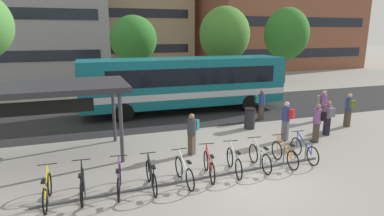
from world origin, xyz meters
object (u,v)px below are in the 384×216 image
(commuter_olive_pack_5, at_px, (349,108))
(transit_shelter, at_px, (45,90))
(parked_bicycle_yellow_0, at_px, (47,191))
(parked_bicycle_silver_7, at_px, (260,158))
(parked_bicycle_purple_2, at_px, (119,181))
(parked_bicycle_silver_6, at_px, (234,162))
(parked_bicycle_orange_8, at_px, (285,154))
(commuter_red_pack_2, at_px, (287,118))
(street_tree_2, at_px, (225,35))
(commuter_grey_pack_0, at_px, (328,116))
(city_bus, at_px, (184,82))
(parked_bicycle_white_4, at_px, (184,172))
(commuter_black_pack_4, at_px, (318,120))
(parked_bicycle_blue_9, at_px, (304,150))
(street_tree_1, at_px, (286,34))
(parked_bicycle_red_5, at_px, (209,166))
(commuter_teal_pack_1, at_px, (192,131))
(commuter_teal_pack_6, at_px, (261,103))
(street_tree_0, at_px, (133,39))
(trash_bin, at_px, (250,118))
(parked_bicycle_black_3, at_px, (151,177))
(parked_bicycle_black_1, at_px, (82,186))
(commuter_grey_pack_3, at_px, (323,103))

(commuter_olive_pack_5, bearing_deg, transit_shelter, 92.47)
(parked_bicycle_yellow_0, bearing_deg, parked_bicycle_silver_7, -86.57)
(parked_bicycle_purple_2, relative_size, parked_bicycle_silver_6, 1.00)
(parked_bicycle_orange_8, bearing_deg, commuter_red_pack_2, -33.56)
(commuter_olive_pack_5, distance_m, street_tree_2, 11.69)
(parked_bicycle_silver_6, xyz_separation_m, commuter_grey_pack_0, (5.90, 2.33, 0.55))
(city_bus, relative_size, parked_bicycle_white_4, 7.00)
(city_bus, bearing_deg, parked_bicycle_silver_7, 91.01)
(parked_bicycle_yellow_0, relative_size, commuter_black_pack_4, 1.01)
(parked_bicycle_blue_9, distance_m, street_tree_1, 20.12)
(parked_bicycle_red_5, relative_size, commuter_grey_pack_0, 1.05)
(parked_bicycle_blue_9, distance_m, commuter_red_pack_2, 2.28)
(commuter_teal_pack_1, relative_size, street_tree_1, 0.24)
(parked_bicycle_purple_2, bearing_deg, parked_bicycle_silver_7, -79.06)
(parked_bicycle_orange_8, height_order, commuter_teal_pack_6, commuter_teal_pack_6)
(parked_bicycle_orange_8, distance_m, street_tree_0, 18.02)
(parked_bicycle_yellow_0, xyz_separation_m, commuter_olive_pack_5, (13.65, 3.29, 0.60))
(trash_bin, xyz_separation_m, street_tree_2, (2.94, 9.65, 4.00))
(city_bus, xyz_separation_m, commuter_red_pack_2, (2.62, -6.60, -0.76))
(parked_bicycle_black_3, bearing_deg, transit_shelter, 41.66)
(commuter_teal_pack_1, height_order, commuter_black_pack_4, commuter_black_pack_4)
(street_tree_0, bearing_deg, parked_bicycle_blue_9, -78.52)
(parked_bicycle_orange_8, height_order, commuter_red_pack_2, commuter_red_pack_2)
(parked_bicycle_red_5, relative_size, parked_bicycle_blue_9, 0.99)
(parked_bicycle_silver_6, relative_size, commuter_red_pack_2, 0.97)
(parked_bicycle_white_4, relative_size, street_tree_1, 0.25)
(parked_bicycle_black_1, relative_size, commuter_grey_pack_0, 1.06)
(city_bus, xyz_separation_m, street_tree_0, (-1.54, 8.62, 2.36))
(commuter_olive_pack_5, bearing_deg, street_tree_0, 33.88)
(commuter_black_pack_4, bearing_deg, parked_bicycle_white_4, 52.95)
(parked_bicycle_silver_7, height_order, commuter_black_pack_4, commuter_black_pack_4)
(parked_bicycle_silver_7, bearing_deg, parked_bicycle_blue_9, -82.29)
(parked_bicycle_black_3, bearing_deg, trash_bin, -50.53)
(parked_bicycle_orange_8, relative_size, commuter_teal_pack_6, 1.05)
(parked_bicycle_black_1, relative_size, parked_bicycle_silver_6, 1.01)
(parked_bicycle_orange_8, xyz_separation_m, parked_bicycle_blue_9, (0.94, 0.12, 0.00))
(parked_bicycle_yellow_0, height_order, parked_bicycle_orange_8, same)
(trash_bin, xyz_separation_m, street_tree_0, (-3.58, 13.05, 3.61))
(transit_shelter, relative_size, street_tree_2, 0.87)
(parked_bicycle_black_1, xyz_separation_m, commuter_grey_pack_0, (10.76, 2.46, 0.55))
(commuter_grey_pack_3, bearing_deg, transit_shelter, -138.91)
(transit_shelter, bearing_deg, parked_bicycle_silver_6, -30.23)
(city_bus, xyz_separation_m, commuter_olive_pack_5, (6.88, -5.76, -0.79))
(parked_bicycle_black_1, distance_m, parked_bicycle_silver_6, 4.87)
(commuter_grey_pack_0, height_order, commuter_teal_pack_6, commuter_teal_pack_6)
(parked_bicycle_black_3, distance_m, commuter_teal_pack_1, 3.16)
(parked_bicycle_white_4, bearing_deg, commuter_grey_pack_3, -65.49)
(parked_bicycle_purple_2, xyz_separation_m, parked_bicycle_silver_7, (4.85, 0.21, 0.00))
(parked_bicycle_black_1, height_order, commuter_grey_pack_3, commuter_grey_pack_3)
(city_bus, xyz_separation_m, commuter_grey_pack_0, (4.90, -6.55, -0.84))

